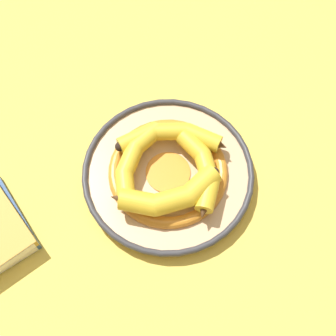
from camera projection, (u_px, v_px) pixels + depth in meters
ground_plane at (169, 158)px, 0.90m from camera, size 2.80×2.80×0.00m
decorative_bowl at (168, 173)px, 0.87m from camera, size 0.32×0.32×0.04m
banana_a at (169, 197)px, 0.81m from camera, size 0.19×0.12×0.04m
banana_b at (203, 171)px, 0.83m from camera, size 0.11×0.16×0.03m
banana_c at (171, 136)px, 0.86m from camera, size 0.17×0.15×0.03m
banana_d at (135, 160)px, 0.84m from camera, size 0.17×0.11×0.03m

